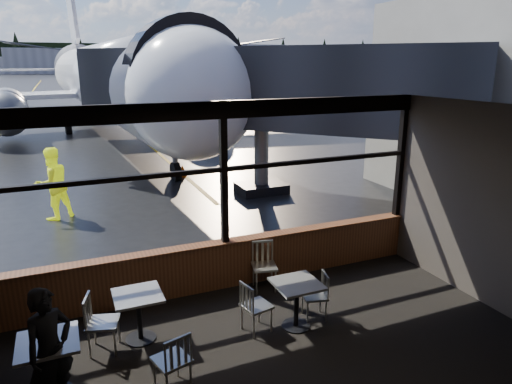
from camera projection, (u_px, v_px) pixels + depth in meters
ground_plane at (67, 79)px, 114.90m from camera, size 520.00×520.00×0.00m
carpet_floor at (301, 383)px, 6.08m from camera, size 8.00×6.00×0.01m
ceiling at (310, 121)px, 5.12m from camera, size 8.00×6.00×0.04m
window_sill at (226, 265)px, 8.61m from camera, size 8.00×0.28×0.90m
window_header at (223, 110)px, 7.81m from camera, size 8.00×0.18×0.30m
mullion_centre at (224, 175)px, 8.13m from camera, size 0.12×0.12×2.60m
mullion_right at (401, 157)px, 9.62m from camera, size 0.12×0.12×2.60m
window_transom at (224, 169)px, 8.10m from camera, size 8.00×0.10×0.08m
airliner at (105, 31)px, 25.97m from camera, size 34.16×40.15×11.70m
jet_bridge at (275, 117)px, 14.28m from camera, size 9.29×11.35×4.95m
cafe_table_near at (296, 305)px, 7.30m from camera, size 0.71×0.71×0.78m
cafe_table_mid at (139, 317)px, 6.95m from camera, size 0.71×0.71×0.78m
cafe_table_left at (51, 369)px, 5.76m from camera, size 0.73×0.73×0.80m
chair_near_e at (314, 296)px, 7.55m from camera, size 0.53×0.53×0.81m
chair_near_w at (257, 306)px, 7.17m from camera, size 0.56×0.56×0.87m
chair_near_n at (264, 267)px, 8.49m from camera, size 0.61×0.61×0.92m
chair_mid_s at (172, 360)px, 5.86m from camera, size 0.59×0.59×0.88m
chair_mid_w at (103, 323)px, 6.66m from camera, size 0.62×0.62×0.92m
passenger at (50, 350)px, 5.46m from camera, size 0.71×0.64×1.62m
ground_crew at (53, 184)px, 12.27m from camera, size 1.20×1.13×1.97m
cone_nose at (182, 171)px, 17.06m from camera, size 0.33×0.33×0.46m
terminal_annex at (507, 101)px, 13.89m from camera, size 5.00×7.00×6.00m
hangar_mid at (62, 60)px, 171.03m from camera, size 38.00×15.00×10.00m
hangar_right at (219, 57)px, 187.18m from camera, size 50.00×20.00×12.00m
fuel_tank_b at (1, 65)px, 161.39m from camera, size 8.00×8.00×6.00m
fuel_tank_c at (33, 65)px, 165.16m from camera, size 8.00×8.00×6.00m
treeline at (60, 58)px, 192.88m from camera, size 360.00×3.00×12.00m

